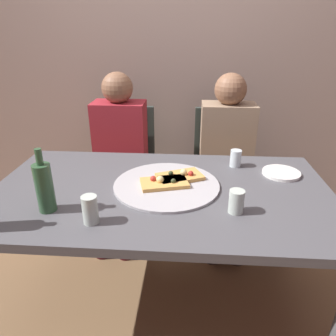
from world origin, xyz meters
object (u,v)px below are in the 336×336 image
(dining_table, at_px, (161,203))
(guest_in_beanie, at_px, (227,155))
(tumbler_far, at_px, (90,210))
(pizza_tray, at_px, (167,185))
(plate_stack, at_px, (281,173))
(wine_glass, at_px, (236,202))
(beer_bottle, at_px, (44,187))
(guest_in_sweater, at_px, (118,152))
(pizza_slice_last, at_px, (180,176))
(pizza_slice_extra, at_px, (164,182))
(chair_left, at_px, (124,161))
(chair_right, at_px, (224,163))
(tumbler_near, at_px, (236,158))

(dining_table, distance_m, guest_in_beanie, 0.80)
(tumbler_far, distance_m, guest_in_beanie, 1.19)
(pizza_tray, bearing_deg, plate_stack, 16.45)
(tumbler_far, height_order, wine_glass, tumbler_far)
(tumbler_far, bearing_deg, beer_bottle, 159.71)
(guest_in_sweater, relative_size, guest_in_beanie, 1.00)
(guest_in_beanie, bearing_deg, pizza_slice_last, 63.56)
(pizza_slice_last, relative_size, plate_stack, 1.32)
(dining_table, distance_m, pizza_slice_extra, 0.10)
(guest_in_sweater, bearing_deg, pizza_tray, 120.11)
(wine_glass, bearing_deg, pizza_slice_last, 130.72)
(pizza_slice_last, xyz_separation_m, chair_left, (-0.45, 0.75, -0.25))
(pizza_slice_extra, height_order, chair_right, chair_right)
(plate_stack, height_order, chair_right, chair_right)
(pizza_tray, bearing_deg, chair_left, 115.29)
(pizza_slice_last, distance_m, chair_left, 0.91)
(guest_in_beanie, bearing_deg, chair_right, -90.00)
(dining_table, relative_size, wine_glass, 16.20)
(chair_left, distance_m, chair_right, 0.75)
(chair_right, xyz_separation_m, guest_in_sweater, (-0.75, -0.15, 0.13))
(pizza_slice_extra, relative_size, plate_stack, 1.28)
(tumbler_far, bearing_deg, wine_glass, 11.44)
(plate_stack, distance_m, guest_in_sweater, 1.09)
(guest_in_sweater, bearing_deg, pizza_slice_extra, 118.92)
(guest_in_sweater, height_order, guest_in_beanie, same)
(plate_stack, bearing_deg, tumbler_near, 158.38)
(pizza_slice_extra, relative_size, tumbler_far, 2.15)
(pizza_slice_extra, relative_size, chair_right, 0.27)
(pizza_tray, xyz_separation_m, tumbler_far, (-0.27, -0.33, 0.05))
(dining_table, height_order, plate_stack, plate_stack)
(tumbler_near, bearing_deg, plate_stack, -21.62)
(pizza_slice_extra, xyz_separation_m, wine_glass, (0.31, -0.20, 0.03))
(beer_bottle, relative_size, wine_glass, 2.76)
(tumbler_near, distance_m, chair_right, 0.62)
(pizza_tray, bearing_deg, pizza_slice_last, 45.63)
(tumbler_far, distance_m, chair_right, 1.34)
(chair_left, bearing_deg, guest_in_beanie, 168.56)
(chair_left, bearing_deg, pizza_slice_last, 120.86)
(beer_bottle, height_order, wine_glass, beer_bottle)
(pizza_slice_last, relative_size, chair_right, 0.28)
(pizza_slice_last, height_order, wine_glass, wine_glass)
(pizza_slice_last, xyz_separation_m, beer_bottle, (-0.54, -0.32, 0.09))
(pizza_tray, height_order, guest_in_beanie, guest_in_beanie)
(beer_bottle, height_order, guest_in_sweater, guest_in_sweater)
(pizza_tray, distance_m, pizza_slice_extra, 0.02)
(pizza_slice_last, distance_m, chair_right, 0.85)
(tumbler_near, distance_m, guest_in_sweater, 0.86)
(pizza_slice_extra, bearing_deg, pizza_slice_last, 44.64)
(tumbler_near, bearing_deg, dining_table, -142.33)
(plate_stack, bearing_deg, guest_in_sweater, 153.03)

